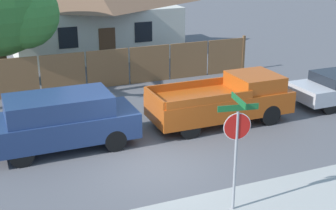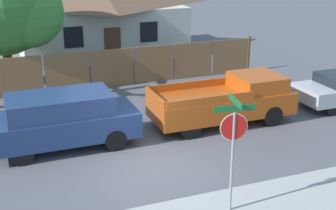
{
  "view_description": "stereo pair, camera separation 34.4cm",
  "coord_description": "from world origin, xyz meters",
  "px_view_note": "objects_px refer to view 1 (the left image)",
  "views": [
    {
      "loc": [
        -4.48,
        -11.81,
        6.47
      ],
      "look_at": [
        0.75,
        0.78,
        1.6
      ],
      "focal_mm": 50.0,
      "sensor_mm": 36.0,
      "label": 1
    },
    {
      "loc": [
        -4.16,
        -11.94,
        6.47
      ],
      "look_at": [
        0.75,
        0.78,
        1.6
      ],
      "focal_mm": 50.0,
      "sensor_mm": 36.0,
      "label": 2
    }
  ],
  "objects_px": {
    "house": "(94,17)",
    "red_suv": "(62,120)",
    "orange_pickup": "(225,100)",
    "stop_sign": "(237,135)",
    "oak_tree": "(1,4)"
  },
  "relations": [
    {
      "from": "oak_tree",
      "to": "stop_sign",
      "type": "xyz_separation_m",
      "value": [
        4.26,
        -12.91,
        -1.75
      ]
    },
    {
      "from": "house",
      "to": "oak_tree",
      "type": "xyz_separation_m",
      "value": [
        -5.25,
        -5.01,
        1.58
      ]
    },
    {
      "from": "orange_pickup",
      "to": "stop_sign",
      "type": "xyz_separation_m",
      "value": [
        -2.7,
        -5.33,
        1.16
      ]
    },
    {
      "from": "house",
      "to": "red_suv",
      "type": "height_order",
      "value": "house"
    },
    {
      "from": "oak_tree",
      "to": "stop_sign",
      "type": "relative_size",
      "value": 2.1
    },
    {
      "from": "red_suv",
      "to": "stop_sign",
      "type": "bearing_deg",
      "value": -58.6
    },
    {
      "from": "red_suv",
      "to": "orange_pickup",
      "type": "xyz_separation_m",
      "value": [
        5.94,
        -0.0,
        -0.12
      ]
    },
    {
      "from": "oak_tree",
      "to": "orange_pickup",
      "type": "distance_m",
      "value": 10.69
    },
    {
      "from": "red_suv",
      "to": "orange_pickup",
      "type": "bearing_deg",
      "value": 0.06
    },
    {
      "from": "house",
      "to": "stop_sign",
      "type": "height_order",
      "value": "house"
    },
    {
      "from": "oak_tree",
      "to": "red_suv",
      "type": "xyz_separation_m",
      "value": [
        1.02,
        -7.58,
        -2.79
      ]
    },
    {
      "from": "oak_tree",
      "to": "red_suv",
      "type": "height_order",
      "value": "oak_tree"
    },
    {
      "from": "house",
      "to": "red_suv",
      "type": "bearing_deg",
      "value": -108.59
    },
    {
      "from": "house",
      "to": "orange_pickup",
      "type": "height_order",
      "value": "house"
    },
    {
      "from": "orange_pickup",
      "to": "red_suv",
      "type": "bearing_deg",
      "value": -179.94
    }
  ]
}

